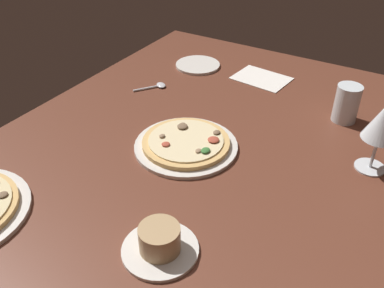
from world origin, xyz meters
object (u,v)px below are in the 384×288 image
at_px(water_glass, 346,106).
at_px(paper_menu, 261,78).
at_px(pizza_main, 186,144).
at_px(wine_glass_far, 383,123).
at_px(spoon, 157,86).
at_px(ramekin_on_saucer, 160,243).
at_px(side_plate, 198,65).

relative_size(water_glass, paper_menu, 0.61).
bearing_deg(water_glass, paper_menu, -112.45).
relative_size(pizza_main, wine_glass_far, 1.48).
bearing_deg(water_glass, spoon, -79.59).
bearing_deg(water_glass, wine_glass_far, 30.83).
relative_size(ramekin_on_saucer, paper_menu, 0.84).
bearing_deg(side_plate, pizza_main, 26.76).
height_order(pizza_main, water_glass, water_glass).
bearing_deg(wine_glass_far, water_glass, -149.17).
distance_m(wine_glass_far, paper_menu, 0.54).
xyz_separation_m(pizza_main, wine_glass_far, (-0.16, 0.43, 0.12)).
distance_m(pizza_main, water_glass, 0.47).
relative_size(water_glass, side_plate, 0.69).
bearing_deg(wine_glass_far, ramekin_on_saucer, -31.35).
bearing_deg(paper_menu, spoon, -42.52).
bearing_deg(water_glass, ramekin_on_saucer, -14.77).
relative_size(ramekin_on_saucer, side_plate, 0.95).
relative_size(water_glass, spoon, 1.06).
distance_m(ramekin_on_saucer, wine_glass_far, 0.57).
distance_m(ramekin_on_saucer, side_plate, 0.86).
relative_size(wine_glass_far, spoon, 1.77).
bearing_deg(ramekin_on_saucer, side_plate, -154.66).
height_order(ramekin_on_saucer, spoon, ramekin_on_saucer).
distance_m(water_glass, side_plate, 0.55).
height_order(ramekin_on_saucer, side_plate, ramekin_on_saucer).
xyz_separation_m(pizza_main, ramekin_on_saucer, (0.32, 0.14, 0.01)).
distance_m(pizza_main, wine_glass_far, 0.47).
relative_size(pizza_main, ramekin_on_saucer, 1.79).
bearing_deg(wine_glass_far, spoon, -97.13).
bearing_deg(spoon, ramekin_on_saucer, 35.23).
height_order(ramekin_on_saucer, paper_menu, ramekin_on_saucer).
xyz_separation_m(ramekin_on_saucer, side_plate, (-0.77, -0.37, -0.02)).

